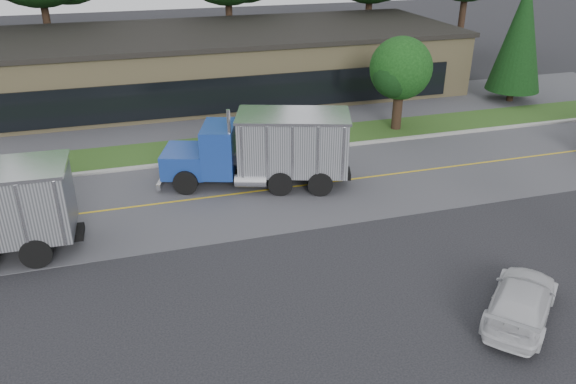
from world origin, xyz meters
name	(u,v)px	position (x,y,z in m)	size (l,w,h in m)	color
ground	(321,312)	(0.00, 0.00, 0.00)	(140.00, 140.00, 0.00)	#313136
road	(254,192)	(0.00, 9.00, 0.00)	(60.00, 8.00, 0.02)	slate
center_line	(254,192)	(0.00, 9.00, 0.00)	(60.00, 0.12, 0.01)	gold
curb	(235,158)	(0.00, 13.20, 0.00)	(60.00, 0.30, 0.12)	#9E9E99
grass_verge	(228,146)	(0.00, 15.00, 0.00)	(60.00, 3.40, 0.03)	#304D1A
far_parking	(212,118)	(0.00, 20.00, 0.00)	(60.00, 7.00, 0.02)	slate
strip_mall	(225,63)	(2.00, 26.00, 2.00)	(32.00, 12.00, 4.00)	#9A895E
evergreen_right	(521,35)	(20.00, 18.00, 4.36)	(3.49, 3.49, 7.94)	#382619
tree_verge	(401,71)	(10.06, 15.04, 3.38)	(3.73, 3.52, 5.33)	#382619
dump_truck_blue	(267,147)	(0.83, 9.66, 1.81)	(8.70, 4.94, 3.36)	black
rally_car	(522,301)	(5.71, -1.96, 0.62)	(1.73, 4.25, 1.23)	silver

